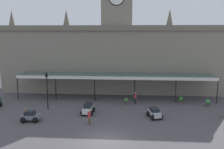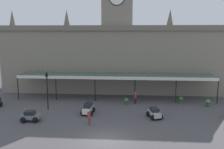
{
  "view_description": "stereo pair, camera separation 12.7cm",
  "coord_description": "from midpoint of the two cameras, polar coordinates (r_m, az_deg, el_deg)",
  "views": [
    {
      "loc": [
        1.95,
        -20.78,
        9.79
      ],
      "look_at": [
        0.0,
        7.3,
        4.88
      ],
      "focal_mm": 38.9,
      "sensor_mm": 36.0,
      "label": 1
    },
    {
      "loc": [
        2.08,
        -20.77,
        9.79
      ],
      "look_at": [
        0.0,
        7.3,
        4.88
      ],
      "focal_mm": 38.9,
      "sensor_mm": 36.0,
      "label": 2
    }
  ],
  "objects": [
    {
      "name": "car_white_estate",
      "position": [
        29.9,
        -5.56,
        -8.13
      ],
      "size": [
        1.63,
        2.3,
        1.27
      ],
      "color": "silver",
      "rests_on": "ground"
    },
    {
      "name": "station_building",
      "position": [
        40.68,
        1.38,
        4.68
      ],
      "size": [
        37.53,
        6.69,
        18.56
      ],
      "color": "gray",
      "rests_on": "ground"
    },
    {
      "name": "entrance_canopy",
      "position": [
        35.5,
        0.92,
        -0.2
      ],
      "size": [
        28.7,
        3.26,
        3.71
      ],
      "color": "#38564C",
      "rests_on": "ground"
    },
    {
      "name": "planter_by_canopy",
      "position": [
        35.31,
        16.01,
        -5.77
      ],
      "size": [
        0.6,
        0.6,
        0.96
      ],
      "color": "#47423D",
      "rests_on": "ground"
    },
    {
      "name": "pedestrian_beside_cars",
      "position": [
        33.78,
        5.65,
        -5.4
      ],
      "size": [
        0.34,
        0.37,
        1.67
      ],
      "color": "black",
      "rests_on": "ground"
    },
    {
      "name": "pedestrian_crossing_forecourt",
      "position": [
        26.34,
        -5.28,
        -9.86
      ],
      "size": [
        0.34,
        0.37,
        1.67
      ],
      "color": "brown",
      "rests_on": "ground"
    },
    {
      "name": "car_silver_sedan",
      "position": [
        28.82,
        10.06,
        -9.06
      ],
      "size": [
        1.88,
        2.22,
        1.19
      ],
      "color": "#B2B5BA",
      "rests_on": "ground"
    },
    {
      "name": "planter_near_kerb",
      "position": [
        35.05,
        21.73,
        -6.21
      ],
      "size": [
        0.6,
        0.6,
        0.96
      ],
      "color": "#47423D",
      "rests_on": "ground"
    },
    {
      "name": "ground_plane",
      "position": [
        23.06,
        -1.22,
        -15.23
      ],
      "size": [
        140.0,
        140.0,
        0.0
      ],
      "primitive_type": "plane",
      "color": "#4E4A4E"
    },
    {
      "name": "planter_forecourt_centre",
      "position": [
        33.34,
        3.45,
        -6.32
      ],
      "size": [
        0.6,
        0.6,
        0.96
      ],
      "color": "#47423D",
      "rests_on": "ground"
    },
    {
      "name": "traffic_cone",
      "position": [
        32.1,
        -19.54,
        -7.9
      ],
      "size": [
        0.4,
        0.4,
        0.59
      ],
      "primitive_type": "cone",
      "color": "orange",
      "rests_on": "ground"
    },
    {
      "name": "car_grey_sedan",
      "position": [
        28.83,
        -18.52,
        -9.43
      ],
      "size": [
        2.11,
        1.61,
        1.19
      ],
      "color": "slate",
      "rests_on": "ground"
    },
    {
      "name": "victorian_lamppost",
      "position": [
        31.69,
        -14.89,
        -2.77
      ],
      "size": [
        0.3,
        0.3,
        4.86
      ],
      "color": "black",
      "rests_on": "ground"
    }
  ]
}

